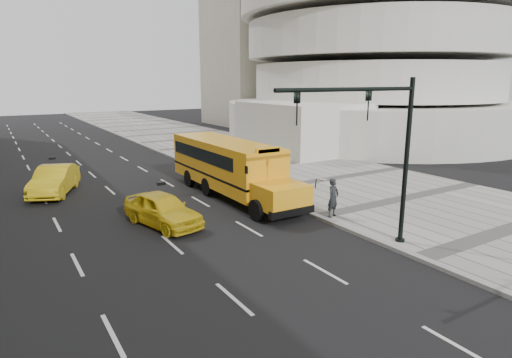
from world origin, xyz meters
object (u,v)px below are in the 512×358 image
traffic_signal (381,144)px  school_bus (227,163)px  taxi_far (54,180)px  taxi_near (162,209)px  pedestrian (333,198)px

traffic_signal → school_bus: bearing=93.8°
school_bus → taxi_far: 9.83m
school_bus → taxi_near: size_ratio=2.67×
taxi_near → taxi_far: bearing=97.5°
taxi_near → taxi_far: taxi_far is taller
taxi_near → traffic_signal: bearing=-65.5°
taxi_far → pedestrian: pedestrian is taller
taxi_far → traffic_signal: (9.00, -15.50, 3.30)m
school_bus → taxi_near: 6.02m
taxi_far → pedestrian: bearing=-26.3°
taxi_far → pedestrian: (10.24, -11.77, 0.25)m
taxi_near → school_bus: bearing=18.8°
taxi_near → traffic_signal: (5.68, -7.11, 3.35)m
taxi_near → traffic_signal: 9.70m
taxi_near → pedestrian: size_ratio=2.41×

